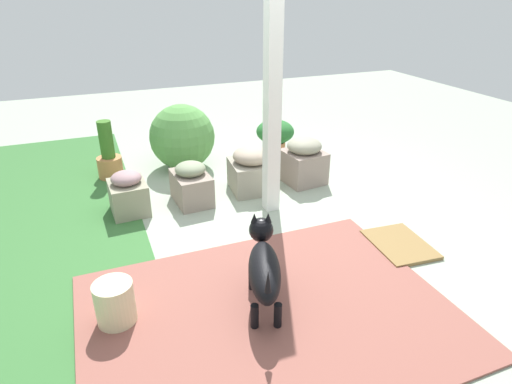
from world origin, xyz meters
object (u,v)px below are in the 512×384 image
object	(u,v)px
stone_planter_nearest	(304,161)
terracotta_pot_tall	(109,158)
ceramic_urn	(115,304)
round_shrub	(182,137)
terracotta_pot_broad	(275,135)
doormat	(400,244)
stone_planter_far	(128,194)
stone_planter_near	(252,170)
stone_planter_mid	(191,184)
porch_pillar	(273,84)
dog	(264,265)

from	to	relation	value
stone_planter_nearest	terracotta_pot_tall	distance (m)	2.15
stone_planter_nearest	terracotta_pot_tall	world-z (taller)	terracotta_pot_tall
terracotta_pot_tall	ceramic_urn	bearing A→B (deg)	175.89
terracotta_pot_tall	ceramic_urn	distance (m)	2.46
round_shrub	terracotta_pot_broad	world-z (taller)	round_shrub
terracotta_pot_broad	doormat	world-z (taller)	terracotta_pot_broad
stone_planter_nearest	ceramic_urn	size ratio (longest dim) A/B	1.66
stone_planter_far	round_shrub	bearing A→B (deg)	-38.77
terracotta_pot_tall	doormat	distance (m)	3.18
stone_planter_near	stone_planter_mid	distance (m)	0.66
stone_planter_near	round_shrub	xyz separation A→B (m)	(0.88, 0.52, 0.15)
stone_planter_far	doormat	xyz separation A→B (m)	(-1.44, -2.01, -0.18)
porch_pillar	stone_planter_nearest	xyz separation A→B (m)	(0.45, -0.58, -0.96)
stone_planter_nearest	terracotta_pot_broad	world-z (taller)	stone_planter_nearest
stone_planter_near	round_shrub	bearing A→B (deg)	30.48
terracotta_pot_broad	round_shrub	bearing A→B (deg)	82.26
terracotta_pot_broad	dog	world-z (taller)	dog
stone_planter_far	porch_pillar	bearing A→B (deg)	-108.21
round_shrub	dog	bearing A→B (deg)	178.64
stone_planter_near	round_shrub	world-z (taller)	round_shrub
dog	ceramic_urn	distance (m)	0.98
porch_pillar	round_shrub	size ratio (longest dim) A/B	3.20
stone_planter_far	doormat	distance (m)	2.48
round_shrub	terracotta_pot_tall	distance (m)	0.85
stone_planter_near	terracotta_pot_tall	xyz separation A→B (m)	(0.90, 1.35, 0.01)
stone_planter_nearest	doormat	world-z (taller)	stone_planter_nearest
terracotta_pot_broad	doormat	distance (m)	2.24
stone_planter_far	round_shrub	distance (m)	1.20
doormat	stone_planter_nearest	bearing A→B (deg)	5.89
porch_pillar	ceramic_urn	world-z (taller)	porch_pillar
terracotta_pot_tall	stone_planter_far	bearing A→B (deg)	-174.39
stone_planter_mid	porch_pillar	bearing A→B (deg)	-121.47
stone_planter_near	terracotta_pot_broad	bearing A→B (deg)	-38.83
dog	ceramic_urn	xyz separation A→B (m)	(0.17, 0.95, -0.16)
round_shrub	dog	size ratio (longest dim) A/B	0.98
round_shrub	dog	distance (m)	2.61
terracotta_pot_tall	dog	size ratio (longest dim) A/B	0.85
stone_planter_far	terracotta_pot_broad	xyz separation A→B (m)	(0.77, -1.85, 0.11)
round_shrub	terracotta_pot_broad	size ratio (longest dim) A/B	1.53
doormat	round_shrub	bearing A→B (deg)	28.16
porch_pillar	dog	distance (m)	1.66
stone_planter_mid	ceramic_urn	bearing A→B (deg)	149.96
stone_planter_nearest	round_shrub	world-z (taller)	round_shrub
porch_pillar	stone_planter_far	world-z (taller)	porch_pillar
stone_planter_nearest	dog	bearing A→B (deg)	145.44
stone_planter_nearest	doormat	distance (m)	1.49
stone_planter_near	stone_planter_far	size ratio (longest dim) A/B	1.17
stone_planter_mid	dog	distance (m)	1.68
stone_planter_mid	terracotta_pot_tall	distance (m)	1.17
stone_planter_near	stone_planter_mid	xyz separation A→B (m)	(-0.05, 0.66, -0.03)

